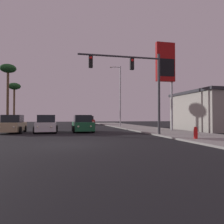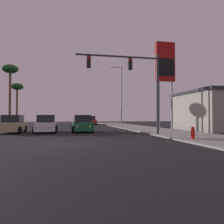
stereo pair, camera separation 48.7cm
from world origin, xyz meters
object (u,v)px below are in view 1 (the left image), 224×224
(car_white, at_px, (46,125))
(palm_tree_mid, at_px, (8,72))
(traffic_light_mast, at_px, (137,77))
(fire_hydrant, at_px, (196,133))
(street_lamp, at_px, (119,93))
(car_tan, at_px, (12,125))
(car_green, at_px, (83,124))
(car_red, at_px, (89,121))
(gas_station_sign, at_px, (165,67))
(palm_tree_far, at_px, (14,88))

(car_white, xyz_separation_m, palm_tree_mid, (-6.78, 14.26, 7.60))
(traffic_light_mast, height_order, palm_tree_mid, palm_tree_mid)
(fire_hydrant, bearing_deg, street_lamp, 89.89)
(traffic_light_mast, distance_m, palm_tree_mid, 24.40)
(street_lamp, bearing_deg, car_tan, -142.92)
(car_green, bearing_deg, street_lamp, -124.35)
(car_green, height_order, traffic_light_mast, traffic_light_mast)
(street_lamp, bearing_deg, car_green, -122.78)
(car_tan, bearing_deg, street_lamp, -141.43)
(car_red, relative_size, gas_station_sign, 0.48)
(gas_station_sign, relative_size, palm_tree_far, 1.10)
(fire_hydrant, bearing_deg, car_red, 96.45)
(car_red, bearing_deg, car_tan, 65.27)
(car_green, height_order, street_lamp, street_lamp)
(car_white, xyz_separation_m, traffic_light_mast, (7.30, -5.34, 3.93))
(traffic_light_mast, height_order, palm_tree_far, palm_tree_far)
(car_white, height_order, gas_station_sign, gas_station_sign)
(palm_tree_mid, bearing_deg, palm_tree_far, 96.55)
(car_white, height_order, car_green, same)
(car_white, xyz_separation_m, car_red, (6.37, 20.38, 0.00))
(car_tan, height_order, car_green, same)
(car_tan, relative_size, gas_station_sign, 0.48)
(car_tan, xyz_separation_m, car_green, (6.52, -0.12, 0.00))
(car_green, bearing_deg, palm_tree_far, -66.37)
(gas_station_sign, distance_m, fire_hydrant, 10.45)
(car_tan, bearing_deg, car_red, -113.55)
(car_tan, relative_size, palm_tree_far, 0.53)
(car_green, xyz_separation_m, palm_tree_far, (-11.38, 24.19, 6.36))
(street_lamp, xyz_separation_m, fire_hydrant, (-0.04, -19.34, -4.63))
(street_lamp, relative_size, palm_tree_mid, 0.94)
(gas_station_sign, xyz_separation_m, fire_hydrant, (-2.03, -8.21, -6.13))
(street_lamp, height_order, palm_tree_far, street_lamp)
(palm_tree_far, distance_m, palm_tree_mid, 10.14)
(car_green, bearing_deg, car_white, -0.41)
(street_lamp, bearing_deg, fire_hydrant, -90.11)
(car_red, distance_m, car_green, 20.52)
(car_red, relative_size, fire_hydrant, 5.68)
(car_tan, xyz_separation_m, street_lamp, (12.84, 9.70, 4.36))
(car_green, bearing_deg, palm_tree_mid, -55.77)
(traffic_light_mast, height_order, gas_station_sign, gas_station_sign)
(car_red, distance_m, fire_hydrant, 30.02)
(car_red, relative_size, palm_tree_mid, 0.45)
(traffic_light_mast, xyz_separation_m, fire_hydrant, (2.44, -4.11, -4.20))
(traffic_light_mast, distance_m, gas_station_sign, 6.36)
(car_tan, distance_m, palm_tree_mid, 16.42)
(car_white, relative_size, street_lamp, 0.48)
(traffic_light_mast, height_order, fire_hydrant, traffic_light_mast)
(palm_tree_far, bearing_deg, car_tan, -78.58)
(car_green, xyz_separation_m, palm_tree_mid, (-10.23, 14.19, 7.60))
(traffic_light_mast, relative_size, palm_tree_far, 0.81)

